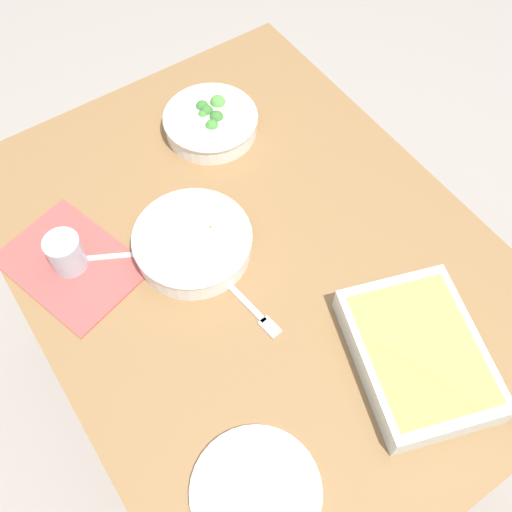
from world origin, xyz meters
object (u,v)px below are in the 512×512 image
baking_dish (419,354)px  broccoli_bowl (211,122)px  drink_cup (67,255)px  fork_on_table (252,309)px  stew_bowl (193,242)px  side_plate (256,492)px  spoon_by_stew (136,254)px

baking_dish → broccoli_bowl: bearing=0.4°
drink_cup → fork_on_table: drink_cup is taller
stew_bowl → side_plate: (-0.47, 0.16, -0.03)m
side_plate → spoon_by_stew: size_ratio=1.35×
stew_bowl → spoon_by_stew: 0.12m
stew_bowl → broccoli_bowl: 0.34m
fork_on_table → side_plate: bearing=147.1°
stew_bowl → spoon_by_stew: size_ratio=1.50×
stew_bowl → fork_on_table: 0.19m
drink_cup → side_plate: bearing=-173.7°
spoon_by_stew → baking_dish: bearing=-147.3°
drink_cup → spoon_by_stew: 0.14m
stew_bowl → drink_cup: (0.11, 0.23, 0.01)m
baking_dish → side_plate: size_ratio=1.61×
stew_bowl → fork_on_table: stew_bowl is taller
fork_on_table → spoon_by_stew: bearing=28.3°
stew_bowl → drink_cup: 0.25m
baking_dish → fork_on_table: size_ratio=2.00×
side_plate → baking_dish: bearing=-86.1°
broccoli_bowl → side_plate: broccoli_bowl is taller
stew_bowl → fork_on_table: size_ratio=1.37×
baking_dish → drink_cup: size_ratio=4.17×
drink_cup → fork_on_table: bearing=-139.7°
side_plate → spoon_by_stew: 0.53m
stew_bowl → spoon_by_stew: stew_bowl is taller
broccoli_bowl → side_plate: 0.82m
broccoli_bowl → spoon_by_stew: size_ratio=1.36×
drink_cup → fork_on_table: size_ratio=0.48×
baking_dish → spoon_by_stew: size_ratio=2.17×
stew_bowl → side_plate: stew_bowl is taller
baking_dish → drink_cup: (0.55, 0.44, 0.00)m
spoon_by_stew → fork_on_table: bearing=-151.7°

